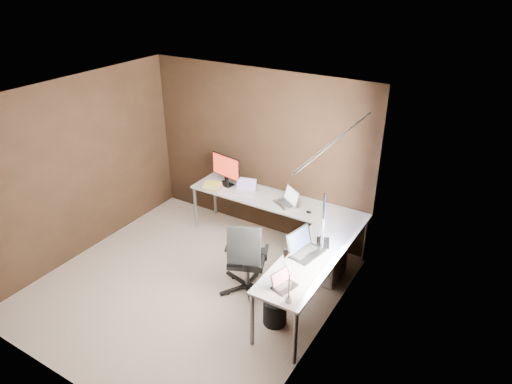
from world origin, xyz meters
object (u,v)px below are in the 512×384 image
at_px(monitor_left, 226,168).
at_px(book_stack, 212,186).
at_px(drawer_pedestal, 326,256).
at_px(laptop_white, 245,190).
at_px(laptop_black_big, 304,248).
at_px(laptop_black_small, 283,283).
at_px(desk_lamp, 287,270).
at_px(office_chair, 247,270).
at_px(monitor_right, 323,222).
at_px(laptop_silver, 288,201).
at_px(wastebasket, 275,312).

height_order(monitor_left, book_stack, monitor_left).
relative_size(drawer_pedestal, laptop_white, 1.75).
distance_m(drawer_pedestal, laptop_black_big, 0.80).
bearing_deg(laptop_white, drawer_pedestal, -24.92).
height_order(laptop_white, laptop_black_small, laptop_white).
relative_size(laptop_white, desk_lamp, 0.65).
bearing_deg(book_stack, laptop_white, 15.86).
distance_m(laptop_black_big, office_chair, 0.86).
xyz_separation_m(monitor_right, desk_lamp, (0.08, -1.09, 0.03)).
distance_m(laptop_silver, office_chair, 1.22).
xyz_separation_m(monitor_right, laptop_white, (-1.52, 0.66, -0.25)).
xyz_separation_m(drawer_pedestal, laptop_black_big, (-0.05, -0.63, 0.49)).
height_order(monitor_left, laptop_black_small, monitor_left).
relative_size(monitor_right, laptop_silver, 1.44).
bearing_deg(laptop_silver, laptop_black_big, -19.78).
distance_m(book_stack, office_chair, 1.63).
distance_m(laptop_white, laptop_silver, 0.71).
height_order(drawer_pedestal, laptop_white, laptop_white).
height_order(drawer_pedestal, monitor_left, monitor_left).
distance_m(drawer_pedestal, desk_lamp, 1.63).
bearing_deg(desk_lamp, monitor_left, 149.80).
bearing_deg(drawer_pedestal, laptop_white, 167.88).
xyz_separation_m(laptop_black_big, wastebasket, (-0.09, -0.50, -0.63)).
bearing_deg(desk_lamp, drawer_pedestal, 108.13).
bearing_deg(laptop_black_big, office_chair, 115.24).
distance_m(laptop_white, laptop_black_small, 2.21).
distance_m(laptop_black_big, book_stack, 2.07).
bearing_deg(drawer_pedestal, book_stack, 175.02).
bearing_deg(office_chair, monitor_left, 110.27).
xyz_separation_m(monitor_right, laptop_silver, (-0.81, 0.67, -0.25)).
height_order(laptop_silver, laptop_black_big, laptop_black_big).
distance_m(drawer_pedestal, laptop_white, 1.56).
xyz_separation_m(monitor_right, book_stack, (-2.02, 0.52, -0.26)).
distance_m(laptop_white, wastebasket, 2.05).
distance_m(drawer_pedestal, laptop_black_small, 1.39).
relative_size(laptop_white, book_stack, 1.12).
distance_m(monitor_left, desk_lamp, 2.71).
xyz_separation_m(laptop_white, wastebasket, (1.32, -1.45, -0.62)).
bearing_deg(monitor_right, wastebasket, 143.41).
xyz_separation_m(monitor_left, book_stack, (-0.11, -0.23, -0.22)).
bearing_deg(laptop_silver, drawer_pedestal, 10.68).
relative_size(book_stack, wastebasket, 0.96).
distance_m(desk_lamp, office_chair, 1.33).
distance_m(drawer_pedestal, monitor_left, 2.01).
xyz_separation_m(book_stack, office_chair, (1.22, -0.97, -0.47)).
height_order(monitor_right, book_stack, monitor_right).
xyz_separation_m(laptop_white, office_chair, (0.72, -1.11, -0.47)).
bearing_deg(laptop_white, monitor_right, -36.30).
bearing_deg(book_stack, laptop_silver, 7.03).
bearing_deg(laptop_black_big, desk_lamp, -155.09).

